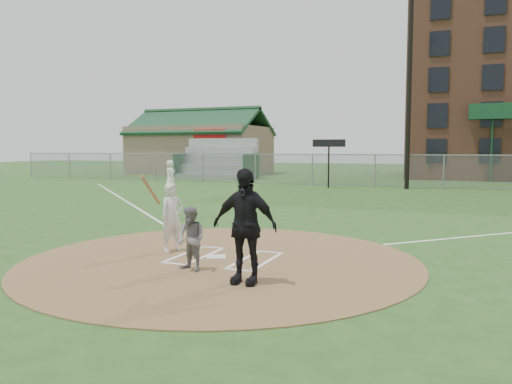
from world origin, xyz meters
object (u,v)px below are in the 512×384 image
at_px(catcher, 191,239).
at_px(batter_at_plate, 172,217).
at_px(umpire, 244,226).
at_px(home_plate, 216,257).
at_px(ondeck_player, 170,174).

bearing_deg(catcher, batter_at_plate, 149.96).
bearing_deg(umpire, home_plate, 129.81).
height_order(catcher, ondeck_player, ondeck_player).
distance_m(umpire, batter_at_plate, 3.27).
distance_m(home_plate, umpire, 2.37).
bearing_deg(umpire, catcher, 161.61).
bearing_deg(ondeck_player, catcher, 159.65).
distance_m(umpire, ondeck_player, 21.71).
xyz_separation_m(catcher, batter_at_plate, (-1.33, 1.49, 0.17)).
height_order(catcher, umpire, umpire).
distance_m(ondeck_player, batter_at_plate, 18.66).
height_order(catcher, batter_at_plate, batter_at_plate).
relative_size(ondeck_player, batter_at_plate, 0.95).
distance_m(catcher, ondeck_player, 20.62).
bearing_deg(umpire, batter_at_plate, 143.96).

